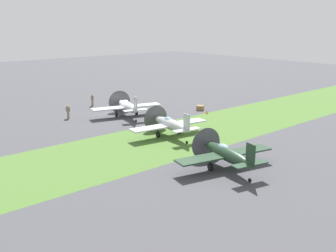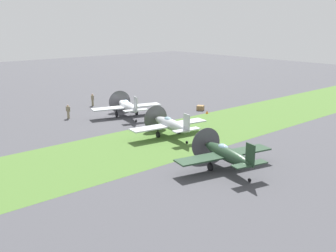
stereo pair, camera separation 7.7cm
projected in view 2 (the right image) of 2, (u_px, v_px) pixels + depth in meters
The scene contains 9 objects.
ground_plane at pixel (121, 116), 49.56m from camera, with size 160.00×160.00×0.00m, color #424247.
grass_verge at pixel (183, 135), 40.98m from camera, with size 120.00×11.00×0.01m, color #476B2D.
airplane_lead at pixel (127, 106), 48.75m from camera, with size 8.98×7.21×3.19m.
airplane_wingman at pixel (170, 124), 40.25m from camera, with size 8.81×7.00×3.12m.
airplane_trail at pixel (226, 154), 31.27m from camera, with size 8.78×7.02×3.11m.
ground_crew_chief at pixel (92, 99), 55.12m from camera, with size 0.38×0.63×1.73m.
ground_crew_mechanic at pixel (68, 111), 47.90m from camera, with size 0.38×0.58×1.73m.
supply_crate at pixel (200, 108), 52.51m from camera, with size 0.90×0.90×0.64m, color olive.
runway_marker_cone at pixel (207, 112), 50.50m from camera, with size 0.36×0.36×0.44m, color orange.
Camera 2 is at (-26.72, -40.57, 11.61)m, focal length 41.46 mm.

